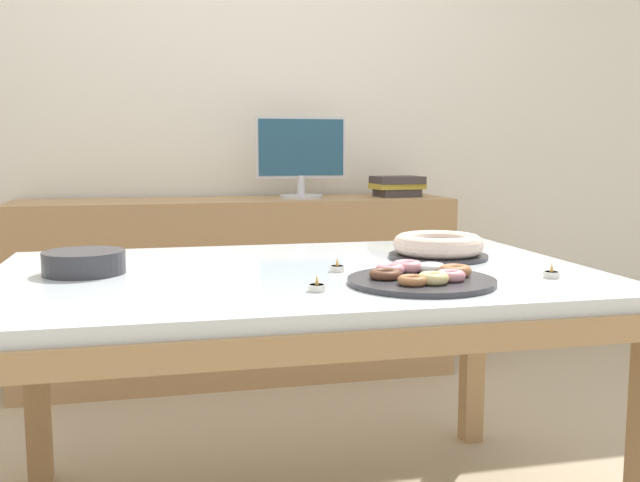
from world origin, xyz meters
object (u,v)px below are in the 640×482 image
cake_chocolate_round (438,246)px  pastry_platter (421,278)px  computer_monitor (301,157)px  tealight_left_edge (551,274)px  tealight_right_edge (317,287)px  tealight_near_front (337,268)px  plate_stack (84,262)px  book_stack (397,186)px

cake_chocolate_round → pastry_platter: cake_chocolate_round is taller
pastry_platter → computer_monitor: bearing=88.5°
tealight_left_edge → tealight_right_edge: 0.61m
computer_monitor → tealight_left_edge: size_ratio=10.60×
computer_monitor → tealight_near_front: size_ratio=10.60×
plate_stack → tealight_right_edge: bearing=-33.8°
tealight_right_edge → computer_monitor: bearing=79.7°
tealight_left_edge → tealight_near_front: 0.55m
pastry_platter → tealight_right_edge: (-0.27, -0.04, -0.00)m
cake_chocolate_round → tealight_near_front: 0.39m
tealight_left_edge → tealight_right_edge: size_ratio=1.00×
computer_monitor → tealight_right_edge: bearing=-100.3°
plate_stack → tealight_near_front: size_ratio=5.25×
plate_stack → tealight_near_front: bearing=-10.3°
pastry_platter → tealight_left_edge: bearing=-0.2°
cake_chocolate_round → plate_stack: cake_chocolate_round is taller
pastry_platter → cake_chocolate_round: bearing=62.2°
computer_monitor → tealight_near_front: computer_monitor is taller
cake_chocolate_round → plate_stack: bearing=-177.6°
pastry_platter → tealight_near_front: (-0.16, 0.21, -0.00)m
computer_monitor → tealight_left_edge: (0.30, -1.68, -0.27)m
book_stack → tealight_left_edge: bearing=-95.8°
pastry_platter → tealight_left_edge: (0.35, -0.00, -0.00)m
book_stack → tealight_left_edge: 1.69m
tealight_near_front → tealight_right_edge: same height
book_stack → pastry_platter: size_ratio=0.70×
cake_chocolate_round → tealight_right_edge: (-0.46, -0.40, -0.03)m
cake_chocolate_round → pastry_platter: bearing=-117.8°
computer_monitor → book_stack: (0.47, 0.00, -0.14)m
pastry_platter → tealight_left_edge: size_ratio=8.92×
plate_stack → tealight_left_edge: (1.15, -0.33, -0.02)m
book_stack → pastry_platter: bearing=-107.2°
book_stack → tealight_near_front: book_stack is taller
cake_chocolate_round → pastry_platter: 0.42m
cake_chocolate_round → tealight_near_front: (-0.35, -0.16, -0.03)m
cake_chocolate_round → tealight_left_edge: cake_chocolate_round is taller
book_stack → plate_stack: size_ratio=1.20×
computer_monitor → plate_stack: (-0.85, -1.35, -0.25)m
tealight_near_front → tealight_right_edge: size_ratio=1.00×
cake_chocolate_round → book_stack: bearing=76.1°
plate_stack → book_stack: bearing=45.6°
book_stack → tealight_near_front: 1.62m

